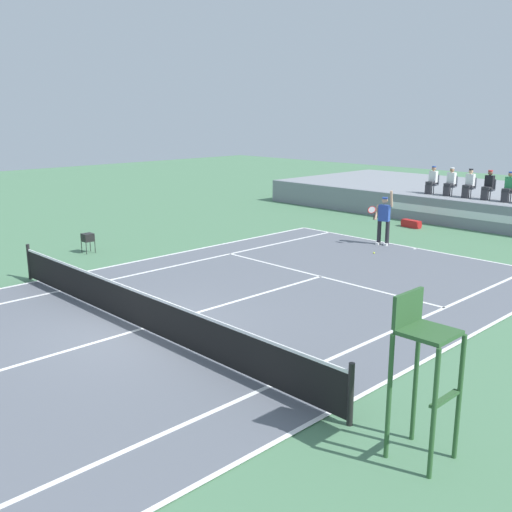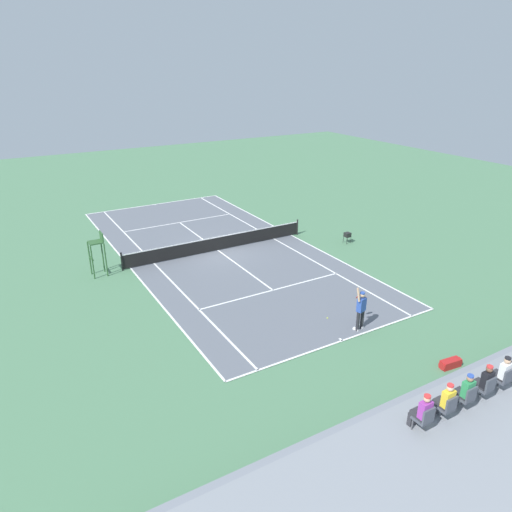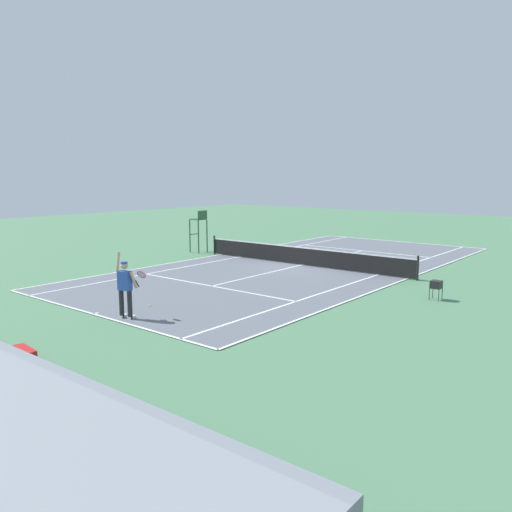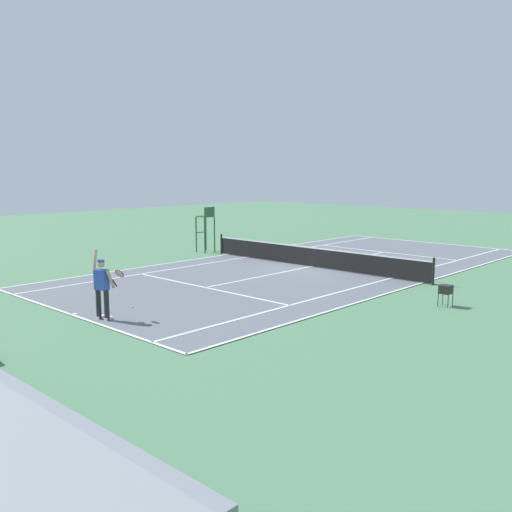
# 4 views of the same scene
# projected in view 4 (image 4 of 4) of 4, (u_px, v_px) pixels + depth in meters

# --- Properties ---
(ground_plane) EXTENTS (80.00, 80.00, 0.00)m
(ground_plane) POSITION_uv_depth(u_px,v_px,m) (311.00, 267.00, 25.78)
(ground_plane) COLOR #4C7A56
(court) EXTENTS (11.08, 23.88, 0.03)m
(court) POSITION_uv_depth(u_px,v_px,m) (311.00, 267.00, 25.78)
(court) COLOR slate
(court) RESTS_ON ground
(net) EXTENTS (11.98, 0.10, 1.07)m
(net) POSITION_uv_depth(u_px,v_px,m) (311.00, 256.00, 25.70)
(net) COLOR black
(net) RESTS_ON ground
(tennis_player) EXTENTS (0.74, 0.76, 2.08)m
(tennis_player) POSITION_uv_depth(u_px,v_px,m) (102.00, 287.00, 16.51)
(tennis_player) COLOR #232328
(tennis_player) RESTS_ON ground
(tennis_ball) EXTENTS (0.07, 0.07, 0.07)m
(tennis_ball) POSITION_uv_depth(u_px,v_px,m) (132.00, 307.00, 18.10)
(tennis_ball) COLOR #D1E533
(tennis_ball) RESTS_ON ground
(umpire_chair) EXTENTS (0.77, 0.77, 2.44)m
(umpire_chair) POSITION_uv_depth(u_px,v_px,m) (206.00, 223.00, 30.39)
(umpire_chair) COLOR #2D562D
(umpire_chair) RESTS_ON ground
(ball_hopper) EXTENTS (0.36, 0.36, 0.70)m
(ball_hopper) POSITION_uv_depth(u_px,v_px,m) (446.00, 289.00, 18.28)
(ball_hopper) COLOR black
(ball_hopper) RESTS_ON ground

